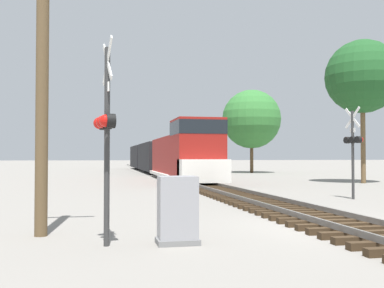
# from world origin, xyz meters

# --- Properties ---
(ground_plane) EXTENTS (400.00, 400.00, 0.00)m
(ground_plane) POSITION_xyz_m (0.00, 0.00, 0.00)
(ground_plane) COLOR gray
(rail_track_bed) EXTENTS (2.60, 160.00, 0.31)m
(rail_track_bed) POSITION_xyz_m (0.00, -0.00, 0.14)
(rail_track_bed) COLOR #382819
(rail_track_bed) RESTS_ON ground
(freight_train) EXTENTS (3.04, 45.08, 4.27)m
(freight_train) POSITION_xyz_m (0.00, 36.08, 1.81)
(freight_train) COLOR maroon
(freight_train) RESTS_ON ground
(crossing_signal_near) EXTENTS (0.47, 1.02, 4.35)m
(crossing_signal_near) POSITION_xyz_m (-6.04, -1.27, 2.49)
(crossing_signal_near) COLOR #333333
(crossing_signal_near) RESTS_ON ground
(crossing_signal_far) EXTENTS (0.47, 1.02, 4.04)m
(crossing_signal_far) POSITION_xyz_m (4.77, 6.98, 2.43)
(crossing_signal_far) COLOR #333333
(crossing_signal_far) RESTS_ON ground
(relay_cabinet) EXTENTS (0.90, 0.65, 1.45)m
(relay_cabinet) POSITION_xyz_m (-4.51, -1.34, 0.71)
(relay_cabinet) COLOR slate
(relay_cabinet) RESTS_ON ground
(utility_pole) EXTENTS (1.80, 0.30, 8.37)m
(utility_pole) POSITION_xyz_m (-7.51, 0.24, 4.31)
(utility_pole) COLOR brown
(utility_pole) RESTS_ON ground
(tree_far_right) EXTENTS (5.16, 5.16, 10.06)m
(tree_far_right) POSITION_xyz_m (11.92, 17.41, 7.46)
(tree_far_right) COLOR brown
(tree_far_right) RESTS_ON ground
(tree_mid_background) EXTENTS (6.69, 6.69, 9.47)m
(tree_mid_background) POSITION_xyz_m (10.84, 37.74, 6.11)
(tree_mid_background) COLOR brown
(tree_mid_background) RESTS_ON ground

